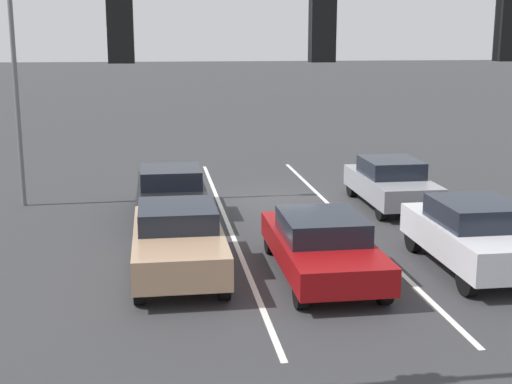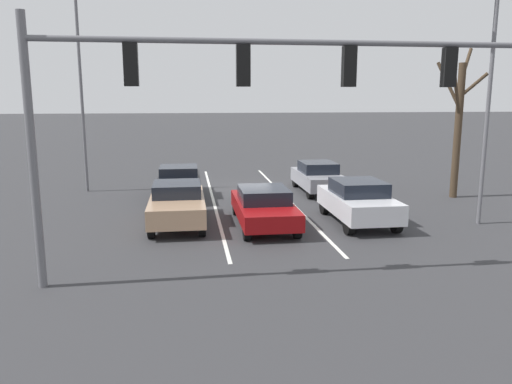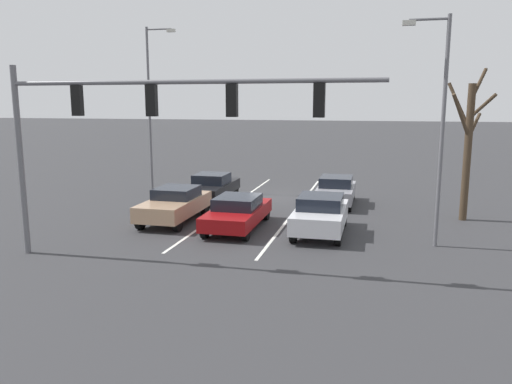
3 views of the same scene
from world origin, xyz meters
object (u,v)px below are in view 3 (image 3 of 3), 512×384
street_lamp_right_shoulder (152,100)px  bare_tree_near (468,143)px  car_tan_rightlane_front (175,204)px  car_maroon_midlane_front (238,212)px  street_lamp_left_shoulder (438,118)px  car_black_rightlane_second (212,187)px  car_gray_leftlane_second (336,190)px  traffic_signal_gantry (135,115)px  car_silver_leftlane_front (320,214)px

street_lamp_right_shoulder → bare_tree_near: size_ratio=1.42×
bare_tree_near → car_tan_rightlane_front: bearing=14.8°
car_maroon_midlane_front → street_lamp_left_shoulder: street_lamp_left_shoulder is taller
car_black_rightlane_second → street_lamp_right_shoulder: (4.21, -1.98, 4.53)m
car_tan_rightlane_front → street_lamp_right_shoulder: 9.29m
car_gray_leftlane_second → car_black_rightlane_second: bearing=2.3°
car_maroon_midlane_front → traffic_signal_gantry: size_ratio=0.39×
car_silver_leftlane_front → street_lamp_left_shoulder: bearing=169.6°
car_maroon_midlane_front → bare_tree_near: (-9.22, -3.81, 2.69)m
street_lamp_left_shoulder → bare_tree_near: street_lamp_left_shoulder is taller
street_lamp_left_shoulder → car_gray_leftlane_second: bearing=-59.3°
car_black_rightlane_second → traffic_signal_gantry: traffic_signal_gantry is taller
street_lamp_left_shoulder → bare_tree_near: (-1.76, -4.64, -1.18)m
street_lamp_right_shoulder → bare_tree_near: bearing=167.2°
car_gray_leftlane_second → car_tan_rightlane_front: bearing=38.9°
car_black_rightlane_second → traffic_signal_gantry: 11.34m
car_black_rightlane_second → street_lamp_right_shoulder: 6.49m
car_gray_leftlane_second → street_lamp_right_shoulder: size_ratio=0.45×
car_silver_leftlane_front → car_black_rightlane_second: car_silver_leftlane_front is taller
car_tan_rightlane_front → car_maroon_midlane_front: bearing=168.9°
car_silver_leftlane_front → street_lamp_left_shoulder: street_lamp_left_shoulder is taller
car_black_rightlane_second → street_lamp_left_shoulder: (-10.47, 6.40, 3.85)m
car_maroon_midlane_front → car_gray_leftlane_second: 6.81m
car_tan_rightlane_front → traffic_signal_gantry: traffic_signal_gantry is taller
car_silver_leftlane_front → bare_tree_near: bare_tree_near is taller
car_tan_rightlane_front → car_silver_leftlane_front: car_silver_leftlane_front is taller
car_gray_leftlane_second → car_maroon_midlane_front: bearing=59.0°
car_silver_leftlane_front → car_gray_leftlane_second: car_silver_leftlane_front is taller
car_tan_rightlane_front → car_gray_leftlane_second: size_ratio=1.07×
car_gray_leftlane_second → street_lamp_right_shoulder: 11.76m
car_maroon_midlane_front → car_black_rightlane_second: 6.33m
car_tan_rightlane_front → car_black_rightlane_second: bearing=-89.9°
car_gray_leftlane_second → traffic_signal_gantry: size_ratio=0.35×
car_maroon_midlane_front → bare_tree_near: bearing=-157.6°
car_tan_rightlane_front → street_lamp_left_shoulder: size_ratio=0.56×
car_silver_leftlane_front → street_lamp_left_shoulder: (-4.07, 0.75, 3.76)m
car_tan_rightlane_front → car_silver_leftlane_front: size_ratio=1.06×
car_silver_leftlane_front → traffic_signal_gantry: size_ratio=0.35×
car_black_rightlane_second → car_tan_rightlane_front: bearing=90.1°
car_tan_rightlane_front → car_gray_leftlane_second: car_tan_rightlane_front is taller
car_maroon_midlane_front → street_lamp_right_shoulder: bearing=-46.3°
car_maroon_midlane_front → street_lamp_left_shoulder: (-7.46, 0.83, 3.87)m
street_lamp_right_shoulder → car_black_rightlane_second: bearing=154.8°
street_lamp_right_shoulder → bare_tree_near: (-16.44, 3.74, -1.85)m
car_maroon_midlane_front → bare_tree_near: size_ratio=0.71×
car_maroon_midlane_front → car_gray_leftlane_second: car_gray_leftlane_second is taller
car_black_rightlane_second → bare_tree_near: (-12.23, 1.76, 2.68)m
car_tan_rightlane_front → street_lamp_left_shoulder: 11.22m
street_lamp_right_shoulder → street_lamp_left_shoulder: bearing=150.3°
car_maroon_midlane_front → car_tan_rightlane_front: bearing=-11.1°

